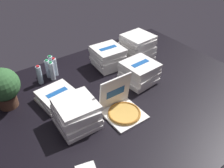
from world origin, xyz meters
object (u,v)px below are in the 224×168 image
(water_bottle_2, at_px, (40,75))
(pizza_stack_left_near, at_px, (108,57))
(pizza_stack_left_far, at_px, (138,47))
(pizza_stack_right_mid, at_px, (139,73))
(water_bottle_3, at_px, (55,67))
(water_bottle_4, at_px, (51,65))
(open_pizza_box, at_px, (122,108))
(pizza_stack_center_near, at_px, (57,97))
(pizza_stack_center_far, at_px, (76,114))
(water_bottle_0, at_px, (52,71))
(potted_plant, at_px, (3,87))
(water_bottle_1, at_px, (48,69))

(water_bottle_2, bearing_deg, pizza_stack_left_near, -9.35)
(pizza_stack_left_far, height_order, water_bottle_2, pizza_stack_left_far)
(pizza_stack_right_mid, height_order, water_bottle_3, pizza_stack_right_mid)
(water_bottle_2, bearing_deg, pizza_stack_right_mid, -34.10)
(water_bottle_4, bearing_deg, water_bottle_3, -80.83)
(open_pizza_box, height_order, pizza_stack_left_near, open_pizza_box)
(pizza_stack_center_near, distance_m, water_bottle_3, 0.53)
(open_pizza_box, distance_m, pizza_stack_left_near, 0.95)
(pizza_stack_left_far, relative_size, water_bottle_4, 1.65)
(water_bottle_2, xyz_separation_m, water_bottle_4, (0.21, 0.14, 0.00))
(pizza_stack_right_mid, distance_m, pizza_stack_center_far, 0.97)
(open_pizza_box, xyz_separation_m, pizza_stack_left_far, (0.87, 0.78, 0.10))
(open_pizza_box, xyz_separation_m, water_bottle_0, (-0.32, 0.99, 0.05))
(pizza_stack_center_far, height_order, water_bottle_2, pizza_stack_center_far)
(pizza_stack_left_far, relative_size, potted_plant, 0.91)
(pizza_stack_center_near, distance_m, pizza_stack_left_far, 1.35)
(pizza_stack_right_mid, bearing_deg, water_bottle_3, 136.41)
(pizza_stack_right_mid, distance_m, water_bottle_2, 1.19)
(pizza_stack_right_mid, xyz_separation_m, pizza_stack_left_near, (-0.09, 0.52, 0.00))
(pizza_stack_left_near, height_order, pizza_stack_center_near, pizza_stack_left_near)
(pizza_stack_center_far, relative_size, water_bottle_3, 1.70)
(potted_plant, bearing_deg, water_bottle_1, 24.20)
(water_bottle_2, xyz_separation_m, potted_plant, (-0.44, -0.19, 0.14))
(pizza_stack_center_far, bearing_deg, pizza_stack_left_far, 26.05)
(pizza_stack_left_near, xyz_separation_m, water_bottle_3, (-0.67, 0.21, -0.01))
(water_bottle_1, bearing_deg, potted_plant, -155.80)
(pizza_stack_center_far, bearing_deg, pizza_stack_left_near, 39.31)
(pizza_stack_left_far, distance_m, water_bottle_2, 1.36)
(pizza_stack_left_far, bearing_deg, pizza_stack_right_mid, -128.55)
(pizza_stack_left_far, relative_size, water_bottle_3, 1.65)
(open_pizza_box, relative_size, water_bottle_2, 1.57)
(open_pizza_box, xyz_separation_m, potted_plant, (-0.91, 0.80, 0.19))
(potted_plant, bearing_deg, pizza_stack_right_mid, -18.53)
(water_bottle_0, relative_size, potted_plant, 0.55)
(pizza_stack_center_far, distance_m, water_bottle_2, 0.85)
(open_pizza_box, bearing_deg, potted_plant, 138.62)
(water_bottle_1, relative_size, water_bottle_3, 1.00)
(pizza_stack_center_near, bearing_deg, potted_plant, 153.00)
(water_bottle_3, bearing_deg, pizza_stack_right_mid, -43.59)
(open_pizza_box, bearing_deg, water_bottle_4, 103.18)
(water_bottle_1, xyz_separation_m, water_bottle_4, (0.07, 0.07, 0.00))
(water_bottle_3, bearing_deg, water_bottle_0, -135.44)
(pizza_stack_center_near, relative_size, potted_plant, 0.93)
(pizza_stack_right_mid, bearing_deg, pizza_stack_center_far, -168.83)
(pizza_stack_right_mid, height_order, water_bottle_1, pizza_stack_right_mid)
(pizza_stack_right_mid, xyz_separation_m, water_bottle_2, (-0.98, 0.67, -0.01))
(open_pizza_box, height_order, water_bottle_1, open_pizza_box)
(water_bottle_4, bearing_deg, water_bottle_2, -146.01)
(water_bottle_4, bearing_deg, pizza_stack_left_near, -22.81)
(pizza_stack_center_far, xyz_separation_m, water_bottle_0, (0.13, 0.85, -0.01))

